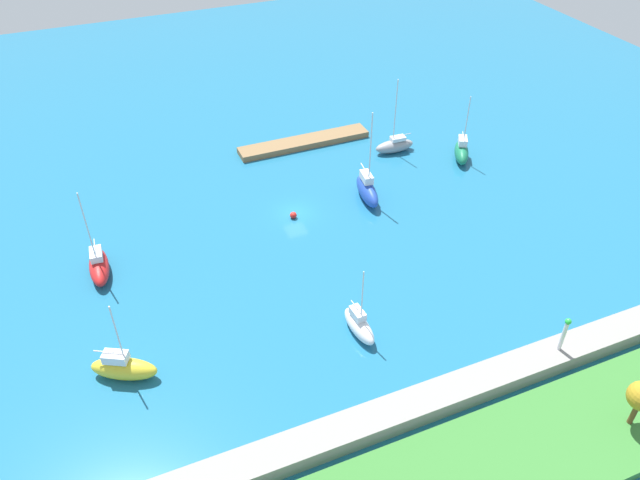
{
  "coord_description": "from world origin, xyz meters",
  "views": [
    {
      "loc": [
        20.37,
        56.37,
        42.79
      ],
      "look_at": [
        0.0,
        7.7,
        1.5
      ],
      "focal_mm": 34.33,
      "sensor_mm": 36.0,
      "label": 1
    }
  ],
  "objects_px": {
    "sailboat_gray_far_north": "(395,145)",
    "mooring_buoy_red": "(293,215)",
    "sailboat_green_near_pier": "(462,151)",
    "sailboat_yellow_along_channel": "(123,368)",
    "sailboat_red_west_end": "(99,266)",
    "pier_dock": "(304,142)",
    "harbor_beacon": "(565,332)",
    "sailboat_blue_inner_mooring": "(367,190)",
    "sailboat_white_mid_basin": "(359,325)"
  },
  "relations": [
    {
      "from": "sailboat_gray_far_north",
      "to": "sailboat_blue_inner_mooring",
      "type": "xyz_separation_m",
      "value": [
        8.74,
        9.1,
        0.42
      ]
    },
    {
      "from": "sailboat_red_west_end",
      "to": "sailboat_yellow_along_channel",
      "type": "bearing_deg",
      "value": 5.18
    },
    {
      "from": "sailboat_red_west_end",
      "to": "sailboat_blue_inner_mooring",
      "type": "distance_m",
      "value": 32.28
    },
    {
      "from": "pier_dock",
      "to": "sailboat_gray_far_north",
      "type": "relative_size",
      "value": 1.77
    },
    {
      "from": "sailboat_gray_far_north",
      "to": "sailboat_white_mid_basin",
      "type": "relative_size",
      "value": 1.35
    },
    {
      "from": "sailboat_green_near_pier",
      "to": "harbor_beacon",
      "type": "bearing_deg",
      "value": 9.83
    },
    {
      "from": "sailboat_green_near_pier",
      "to": "sailboat_blue_inner_mooring",
      "type": "distance_m",
      "value": 16.6
    },
    {
      "from": "sailboat_yellow_along_channel",
      "to": "sailboat_green_near_pier",
      "type": "relative_size",
      "value": 0.92
    },
    {
      "from": "harbor_beacon",
      "to": "mooring_buoy_red",
      "type": "bearing_deg",
      "value": -64.69
    },
    {
      "from": "sailboat_yellow_along_channel",
      "to": "sailboat_green_near_pier",
      "type": "bearing_deg",
      "value": 51.53
    },
    {
      "from": "harbor_beacon",
      "to": "sailboat_yellow_along_channel",
      "type": "xyz_separation_m",
      "value": [
        36.2,
        -13.16,
        -2.53
      ]
    },
    {
      "from": "sailboat_yellow_along_channel",
      "to": "sailboat_red_west_end",
      "type": "relative_size",
      "value": 0.82
    },
    {
      "from": "sailboat_green_near_pier",
      "to": "mooring_buoy_red",
      "type": "height_order",
      "value": "sailboat_green_near_pier"
    },
    {
      "from": "pier_dock",
      "to": "harbor_beacon",
      "type": "bearing_deg",
      "value": 97.96
    },
    {
      "from": "sailboat_yellow_along_channel",
      "to": "sailboat_white_mid_basin",
      "type": "height_order",
      "value": "sailboat_yellow_along_channel"
    },
    {
      "from": "sailboat_gray_far_north",
      "to": "sailboat_green_near_pier",
      "type": "bearing_deg",
      "value": 146.61
    },
    {
      "from": "sailboat_red_west_end",
      "to": "mooring_buoy_red",
      "type": "bearing_deg",
      "value": 98.04
    },
    {
      "from": "sailboat_white_mid_basin",
      "to": "sailboat_blue_inner_mooring",
      "type": "xyz_separation_m",
      "value": [
        -10.68,
        -20.01,
        0.34
      ]
    },
    {
      "from": "sailboat_yellow_along_channel",
      "to": "sailboat_gray_far_north",
      "type": "height_order",
      "value": "sailboat_gray_far_north"
    },
    {
      "from": "pier_dock",
      "to": "mooring_buoy_red",
      "type": "xyz_separation_m",
      "value": [
        7.68,
        15.96,
        -0.02
      ]
    },
    {
      "from": "sailboat_yellow_along_channel",
      "to": "sailboat_gray_far_north",
      "type": "xyz_separation_m",
      "value": [
        -40.67,
        -25.91,
        -0.2
      ]
    },
    {
      "from": "harbor_beacon",
      "to": "sailboat_yellow_along_channel",
      "type": "height_order",
      "value": "sailboat_yellow_along_channel"
    },
    {
      "from": "pier_dock",
      "to": "sailboat_gray_far_north",
      "type": "distance_m",
      "value": 12.75
    },
    {
      "from": "sailboat_red_west_end",
      "to": "mooring_buoy_red",
      "type": "height_order",
      "value": "sailboat_red_west_end"
    },
    {
      "from": "sailboat_green_near_pier",
      "to": "mooring_buoy_red",
      "type": "distance_m",
      "value": 26.29
    },
    {
      "from": "sailboat_yellow_along_channel",
      "to": "sailboat_white_mid_basin",
      "type": "xyz_separation_m",
      "value": [
        -21.26,
        3.2,
        -0.12
      ]
    },
    {
      "from": "harbor_beacon",
      "to": "sailboat_blue_inner_mooring",
      "type": "height_order",
      "value": "sailboat_blue_inner_mooring"
    },
    {
      "from": "harbor_beacon",
      "to": "sailboat_green_near_pier",
      "type": "bearing_deg",
      "value": -109.39
    },
    {
      "from": "sailboat_gray_far_north",
      "to": "sailboat_blue_inner_mooring",
      "type": "relative_size",
      "value": 0.89
    },
    {
      "from": "mooring_buoy_red",
      "to": "sailboat_blue_inner_mooring",
      "type": "bearing_deg",
      "value": -178.75
    },
    {
      "from": "sailboat_white_mid_basin",
      "to": "sailboat_green_near_pier",
      "type": "height_order",
      "value": "sailboat_green_near_pier"
    },
    {
      "from": "sailboat_yellow_along_channel",
      "to": "mooring_buoy_red",
      "type": "bearing_deg",
      "value": 65.2
    },
    {
      "from": "sailboat_green_near_pier",
      "to": "sailboat_gray_far_north",
      "type": "bearing_deg",
      "value": -96.29
    },
    {
      "from": "sailboat_red_west_end",
      "to": "sailboat_blue_inner_mooring",
      "type": "relative_size",
      "value": 0.88
    },
    {
      "from": "sailboat_yellow_along_channel",
      "to": "pier_dock",
      "type": "bearing_deg",
      "value": 75.84
    },
    {
      "from": "harbor_beacon",
      "to": "sailboat_gray_far_north",
      "type": "height_order",
      "value": "sailboat_gray_far_north"
    },
    {
      "from": "sailboat_green_near_pier",
      "to": "sailboat_red_west_end",
      "type": "xyz_separation_m",
      "value": [
        48.38,
        5.59,
        -0.09
      ]
    },
    {
      "from": "harbor_beacon",
      "to": "sailboat_gray_far_north",
      "type": "relative_size",
      "value": 0.35
    },
    {
      "from": "pier_dock",
      "to": "harbor_beacon",
      "type": "xyz_separation_m",
      "value": [
        -6.4,
        45.71,
        3.29
      ]
    },
    {
      "from": "sailboat_blue_inner_mooring",
      "to": "mooring_buoy_red",
      "type": "height_order",
      "value": "sailboat_blue_inner_mooring"
    },
    {
      "from": "pier_dock",
      "to": "sailboat_blue_inner_mooring",
      "type": "distance_m",
      "value": 15.92
    },
    {
      "from": "mooring_buoy_red",
      "to": "harbor_beacon",
      "type": "bearing_deg",
      "value": 115.31
    },
    {
      "from": "sailboat_gray_far_north",
      "to": "mooring_buoy_red",
      "type": "bearing_deg",
      "value": 28.78
    },
    {
      "from": "sailboat_yellow_along_channel",
      "to": "sailboat_blue_inner_mooring",
      "type": "bearing_deg",
      "value": 56.08
    },
    {
      "from": "sailboat_yellow_along_channel",
      "to": "sailboat_white_mid_basin",
      "type": "relative_size",
      "value": 1.09
    },
    {
      "from": "sailboat_yellow_along_channel",
      "to": "sailboat_blue_inner_mooring",
      "type": "distance_m",
      "value": 36.09
    },
    {
      "from": "harbor_beacon",
      "to": "sailboat_red_west_end",
      "type": "bearing_deg",
      "value": -37.69
    },
    {
      "from": "mooring_buoy_red",
      "to": "sailboat_white_mid_basin",
      "type": "bearing_deg",
      "value": 87.5
    },
    {
      "from": "sailboat_gray_far_north",
      "to": "mooring_buoy_red",
      "type": "distance_m",
      "value": 20.77
    },
    {
      "from": "sailboat_gray_far_north",
      "to": "sailboat_red_west_end",
      "type": "xyz_separation_m",
      "value": [
        40.97,
        10.88,
        0.14
      ]
    }
  ]
}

